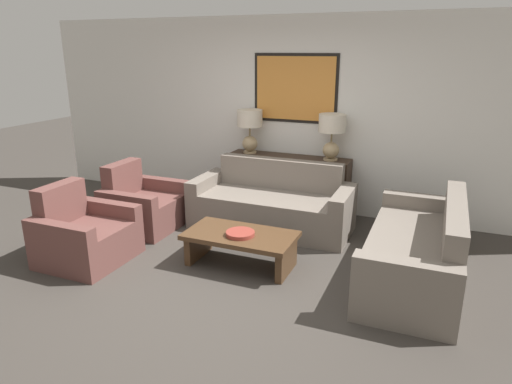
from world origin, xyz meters
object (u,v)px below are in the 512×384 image
couch_by_back_wall (272,206)px  armchair_near_camera (84,236)px  couch_by_side (417,252)px  coffee_table (241,242)px  console_table (288,184)px  table_lamp_right (332,131)px  table_lamp_left (250,125)px  armchair_near_back_wall (143,206)px  decorative_bowl (240,233)px

couch_by_back_wall → armchair_near_camera: bearing=-132.5°
couch_by_side → coffee_table: 1.79m
console_table → table_lamp_right: 0.98m
table_lamp_left → coffee_table: 2.12m
armchair_near_back_wall → armchair_near_camera: size_ratio=1.00×
console_table → table_lamp_left: (-0.58, 0.00, 0.79)m
console_table → table_lamp_left: 0.98m
couch_by_side → armchair_near_back_wall: (-3.36, 0.14, -0.01)m
couch_by_side → armchair_near_camera: size_ratio=2.30×
table_lamp_right → couch_by_back_wall: size_ratio=0.30×
coffee_table → armchair_near_back_wall: size_ratio=1.31×
table_lamp_right → armchair_near_camera: 3.27m
console_table → couch_by_side: 2.31m
coffee_table → couch_by_side: bearing=12.4°
table_lamp_left → couch_by_back_wall: table_lamp_left is taller
couch_by_side → armchair_near_camera: (-3.36, -0.91, -0.01)m
table_lamp_left → armchair_near_back_wall: bearing=-127.2°
coffee_table → armchair_near_camera: size_ratio=1.31×
couch_by_side → decorative_bowl: (-1.72, -0.43, 0.09)m
console_table → coffee_table: size_ratio=1.46×
couch_by_side → coffee_table: size_ratio=1.75×
couch_by_back_wall → decorative_bowl: size_ratio=6.73×
table_lamp_left → coffee_table: (0.66, -1.79, -0.92)m
couch_by_back_wall → decorative_bowl: couch_by_back_wall is taller
coffee_table → armchair_near_back_wall: armchair_near_back_wall is taller
decorative_bowl → armchair_near_back_wall: size_ratio=0.34×
table_lamp_right → couch_by_side: (1.24, -1.41, -0.90)m
table_lamp_left → couch_by_back_wall: size_ratio=0.30×
console_table → armchair_near_back_wall: 2.00m
console_table → armchair_near_back_wall: (-1.54, -1.26, -0.12)m
console_table → armchair_near_back_wall: armchair_near_back_wall is taller
console_table → decorative_bowl: (0.10, -1.84, -0.02)m
table_lamp_left → armchair_near_camera: bearing=-112.5°
couch_by_back_wall → coffee_table: (0.08, -1.16, -0.02)m
armchair_near_back_wall → console_table: bearing=39.4°
couch_by_back_wall → decorative_bowl: bearing=-85.3°
console_table → armchair_near_camera: armchair_near_camera is taller
coffee_table → decorative_bowl: bearing=-67.6°
table_lamp_left → table_lamp_right: (1.16, 0.00, 0.00)m
console_table → table_lamp_left: bearing=180.0°
table_lamp_left → table_lamp_right: bearing=0.0°
couch_by_side → armchair_near_camera: bearing=-164.9°
console_table → couch_by_side: (1.82, -1.41, -0.11)m
table_lamp_right → coffee_table: table_lamp_right is taller
table_lamp_right → decorative_bowl: (-0.48, -1.84, -0.81)m
coffee_table → armchair_near_camera: 1.70m
armchair_near_back_wall → coffee_table: bearing=-18.0°
armchair_near_camera → table_lamp_right: bearing=47.5°
coffee_table → armchair_near_camera: armchair_near_camera is taller
table_lamp_right → couch_by_back_wall: bearing=-132.5°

